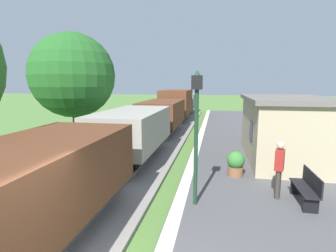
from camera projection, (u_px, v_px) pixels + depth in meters
name	position (u px, v px, depth m)	size (l,w,h in m)	color
freight_train	(163.00, 113.00, 18.74)	(2.50, 32.60, 2.72)	brown
station_hut	(286.00, 128.00, 11.47)	(3.50, 5.80, 2.78)	tan
bench_near_hut	(307.00, 187.00, 7.33)	(0.42, 1.50, 0.91)	black
bench_down_platform	(260.00, 133.00, 15.48)	(0.42, 1.50, 0.91)	black
person_waiting	(279.00, 167.00, 7.62)	(0.35, 0.44, 1.71)	#38332D
potted_planter	(236.00, 163.00, 9.53)	(0.64, 0.64, 0.92)	brown
lamp_post_near	(197.00, 114.00, 6.93)	(0.28, 0.28, 3.70)	#193823
tree_trackside_far	(73.00, 76.00, 13.74)	(4.42, 4.42, 6.22)	#4C3823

